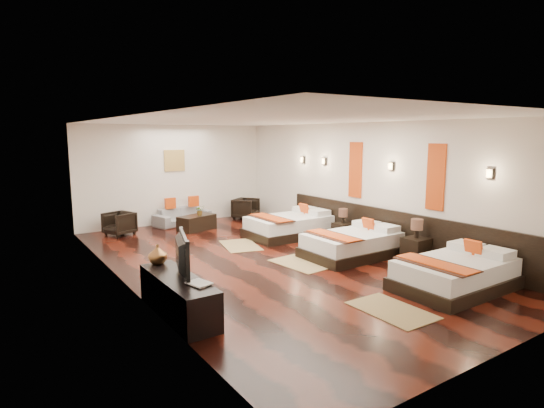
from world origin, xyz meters
TOP-DOWN VIEW (x-y plane):
  - floor at (0.00, 0.00)m, footprint 5.50×9.50m
  - ceiling at (0.00, 0.00)m, footprint 5.50×9.50m
  - back_wall at (0.00, 4.75)m, footprint 5.50×0.01m
  - left_wall at (-2.75, 0.00)m, footprint 0.01×9.50m
  - right_wall at (2.75, 0.00)m, footprint 0.01×9.50m
  - headboard_panel at (2.71, -0.80)m, footprint 0.08×6.60m
  - bed_near at (1.70, -3.13)m, footprint 2.02×1.27m
  - bed_mid at (1.70, -0.74)m, footprint 2.01×1.27m
  - bed_far at (1.70, 1.50)m, footprint 2.08×1.31m
  - nightstand_a at (2.44, -1.74)m, footprint 0.44×0.44m
  - nightstand_b at (2.44, 0.38)m, footprint 0.40×0.40m
  - jute_mat_near at (0.11, -3.18)m, footprint 0.76×1.21m
  - jute_mat_mid at (0.46, -0.57)m, footprint 0.87×1.27m
  - jute_mat_far at (0.19, 1.36)m, footprint 1.02×1.35m
  - tv_console at (-2.50, -1.60)m, footprint 0.50×1.80m
  - tv at (-2.45, -1.47)m, footprint 0.43×1.01m
  - book at (-2.50, -2.08)m, footprint 0.31×0.37m
  - figurine at (-2.50, -0.81)m, footprint 0.36×0.36m
  - sofa at (0.07, 4.45)m, footprint 1.76×1.05m
  - armchair_left at (-1.80, 4.02)m, footprint 0.84×0.83m
  - armchair_right at (2.00, 4.17)m, footprint 0.94×0.94m
  - coffee_table at (0.07, 3.48)m, footprint 1.11×0.79m
  - table_plant at (0.16, 3.44)m, footprint 0.27×0.25m
  - orange_panel_a at (2.73, -1.90)m, footprint 0.04×0.40m
  - orange_panel_b at (2.73, 0.30)m, footprint 0.04×0.40m
  - sconce_near at (2.70, -3.00)m, footprint 0.07×0.12m
  - sconce_mid at (2.70, -0.80)m, footprint 0.07×0.12m
  - sconce_far at (2.70, 1.40)m, footprint 0.07×0.12m
  - sconce_lounge at (2.70, 2.30)m, footprint 0.07×0.12m
  - gold_artwork at (0.00, 4.73)m, footprint 0.60×0.04m

SIDE VIEW (x-z plane):
  - floor at x=0.00m, z-range -0.01..0.01m
  - jute_mat_near at x=0.11m, z-range 0.00..0.01m
  - jute_mat_mid at x=0.46m, z-range 0.00..0.01m
  - jute_mat_far at x=0.19m, z-range 0.00..0.01m
  - coffee_table at x=0.07m, z-range 0.00..0.40m
  - sofa at x=0.07m, z-range 0.00..0.48m
  - bed_mid at x=1.70m, z-range -0.12..0.65m
  - bed_near at x=1.70m, z-range -0.12..0.65m
  - bed_far at x=1.70m, z-range -0.13..0.67m
  - tv_console at x=-2.50m, z-range 0.00..0.55m
  - nightstand_b at x=2.44m, z-range -0.12..0.67m
  - armchair_left at x=-1.80m, z-range 0.00..0.59m
  - nightstand_a at x=2.44m, z-range -0.13..0.74m
  - armchair_right at x=2.00m, z-range 0.00..0.62m
  - headboard_panel at x=2.71m, z-range 0.00..0.90m
  - table_plant at x=0.16m, z-range 0.40..0.67m
  - book at x=-2.50m, z-range 0.55..0.58m
  - figurine at x=-2.50m, z-range 0.55..0.85m
  - tv at x=-2.45m, z-range 0.55..1.13m
  - back_wall at x=0.00m, z-range 0.00..2.80m
  - left_wall at x=-2.75m, z-range 0.00..2.80m
  - right_wall at x=2.75m, z-range 0.00..2.80m
  - orange_panel_a at x=2.73m, z-range 1.05..2.35m
  - orange_panel_b at x=2.73m, z-range 1.05..2.35m
  - gold_artwork at x=0.00m, z-range 1.50..2.10m
  - sconce_near at x=2.70m, z-range 1.76..1.94m
  - sconce_mid at x=2.70m, z-range 1.76..1.94m
  - sconce_far at x=2.70m, z-range 1.76..1.94m
  - sconce_lounge at x=2.70m, z-range 1.76..1.94m
  - ceiling at x=0.00m, z-range 2.79..2.80m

